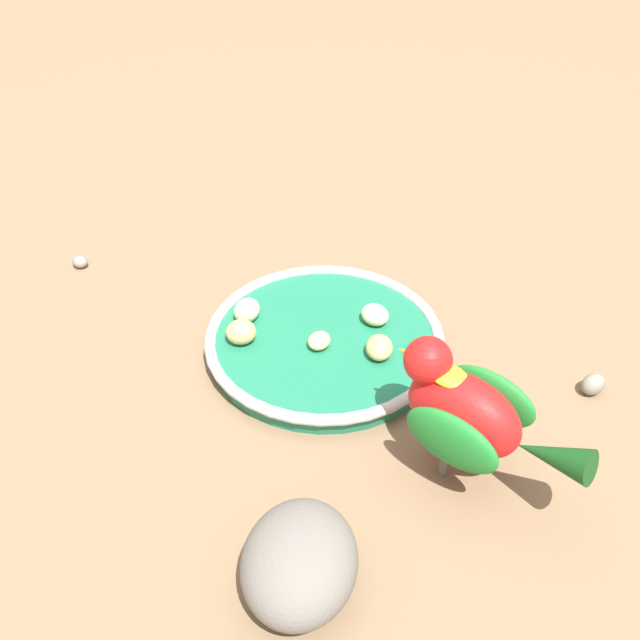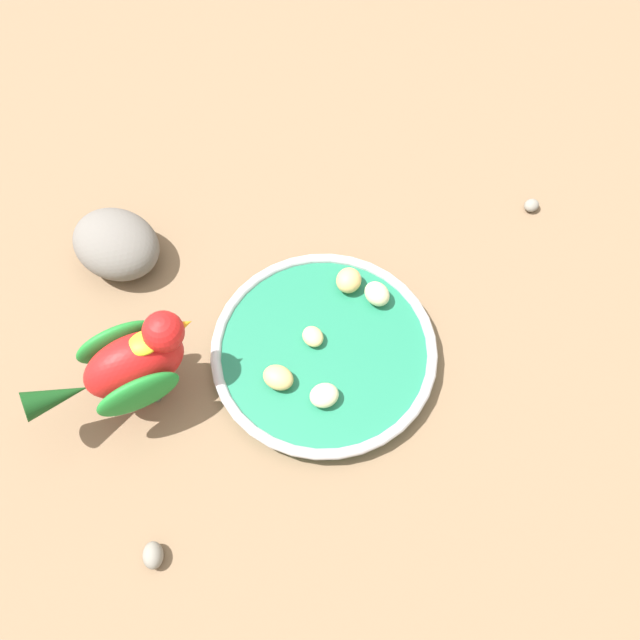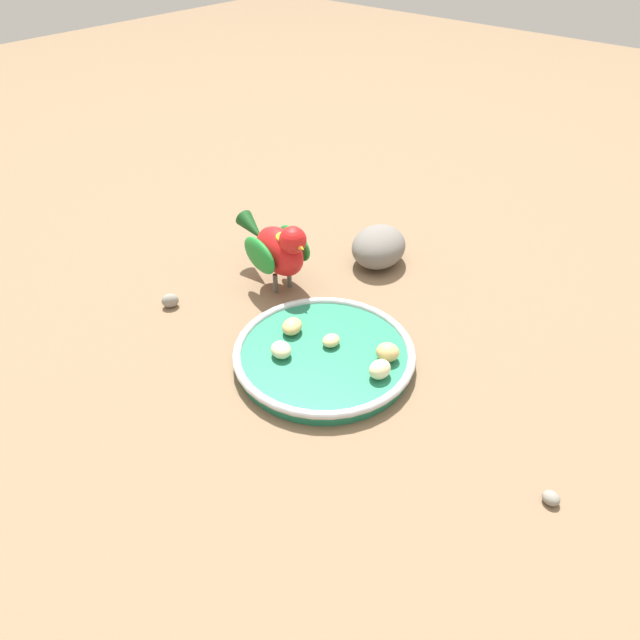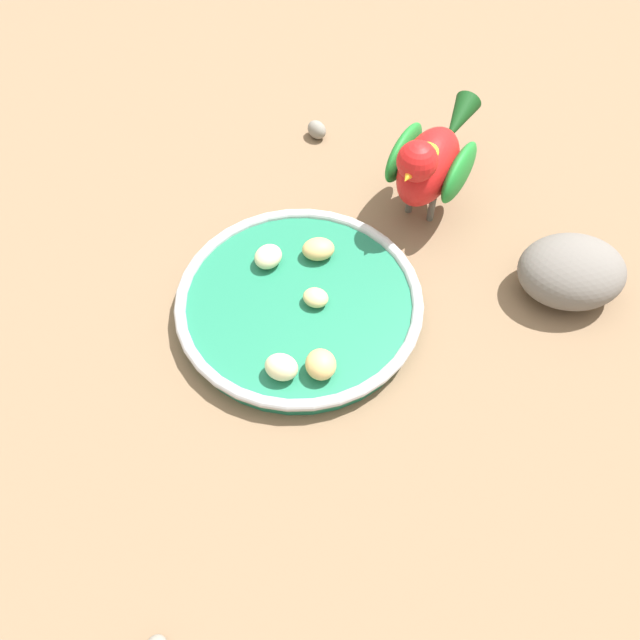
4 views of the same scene
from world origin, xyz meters
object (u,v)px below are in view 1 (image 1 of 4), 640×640
apple_piece_1 (241,332)px  apple_piece_3 (319,341)px  parrot (468,412)px  pebble_0 (593,384)px  feeding_bowl (325,341)px  apple_piece_4 (245,312)px  apple_piece_0 (379,347)px  apple_piece_2 (375,315)px  pebble_1 (80,262)px  rock_large (299,562)px

apple_piece_1 → apple_piece_3: (-0.03, 0.07, -0.00)m
parrot → pebble_0: 0.18m
feeding_bowl → parrot: parrot is taller
apple_piece_3 → pebble_0: apple_piece_3 is taller
feeding_bowl → apple_piece_4: apple_piece_4 is taller
feeding_bowl → apple_piece_4: size_ratio=7.95×
apple_piece_1 → apple_piece_0: bearing=106.4°
apple_piece_1 → apple_piece_2: bearing=127.8°
pebble_0 → parrot: bearing=-31.1°
apple_piece_1 → apple_piece_2: size_ratio=1.01×
apple_piece_4 → apple_piece_2: bearing=114.5°
pebble_1 → apple_piece_3: bearing=84.7°
feeding_bowl → pebble_0: feeding_bowl is taller
apple_piece_0 → apple_piece_1: bearing=-73.6°
rock_large → pebble_1: 0.49m
apple_piece_0 → apple_piece_4: bearing=-86.2°
apple_piece_2 → parrot: bearing=44.6°
apple_piece_0 → parrot: 0.14m
apple_piece_2 → pebble_0: (-0.01, 0.22, -0.02)m
apple_piece_1 → pebble_0: size_ratio=1.20×
apple_piece_3 → apple_piece_2: bearing=149.1°
parrot → pebble_0: size_ratio=6.95×
rock_large → pebble_1: rock_large is taller
parrot → rock_large: (0.16, -0.07, -0.04)m
apple_piece_4 → parrot: 0.26m
pebble_0 → apple_piece_1: bearing=-73.8°
apple_piece_3 → parrot: size_ratio=0.14×
apple_piece_1 → apple_piece_3: 0.08m
apple_piece_2 → pebble_1: apple_piece_2 is taller
apple_piece_0 → apple_piece_1: 0.14m
feeding_bowl → apple_piece_1: (0.04, -0.07, 0.02)m
apple_piece_2 → parrot: (0.13, 0.13, 0.04)m
apple_piece_3 → pebble_1: apple_piece_3 is taller
feeding_bowl → pebble_0: bearing=101.9°
apple_piece_3 → rock_large: bearing=22.0°
apple_piece_0 → rock_large: (0.24, 0.04, 0.00)m
pebble_0 → apple_piece_2: bearing=-87.1°
feeding_bowl → apple_piece_0: 0.06m
apple_piece_0 → parrot: (0.09, 0.11, 0.04)m
pebble_0 → pebble_1: 0.57m
pebble_1 → parrot: bearing=77.9°
apple_piece_0 → feeding_bowl: bearing=-92.6°
apple_piece_0 → apple_piece_2: same height
apple_piece_4 → parrot: parrot is taller
parrot → feeding_bowl: bearing=-14.9°
parrot → apple_piece_2: bearing=-31.9°
pebble_0 → apple_piece_0: bearing=-74.0°
apple_piece_0 → rock_large: 0.25m
apple_piece_3 → parrot: parrot is taller
apple_piece_0 → apple_piece_4: 0.14m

